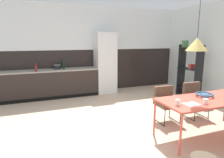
{
  "coord_description": "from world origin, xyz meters",
  "views": [
    {
      "loc": [
        -1.63,
        -3.21,
        1.78
      ],
      "look_at": [
        -0.13,
        0.79,
        0.91
      ],
      "focal_mm": 30.47,
      "sensor_mm": 36.0,
      "label": 1
    }
  ],
  "objects_px": {
    "refrigerator_column": "(105,63)",
    "pendant_lamp_over_table_near": "(197,44)",
    "mug_tall_blue": "(178,102)",
    "bottle_oil_tall": "(64,65)",
    "open_book": "(191,104)",
    "mug_white_ceramic": "(205,101)",
    "bottle_vinegar_dark": "(36,68)",
    "dining_table": "(209,101)",
    "open_shelf_unit": "(190,69)",
    "armchair_head_of_table": "(194,96)",
    "fruit_bowl": "(204,94)",
    "cooking_pot": "(57,67)",
    "armchair_facing_counter": "(166,99)"
  },
  "relations": [
    {
      "from": "mug_white_ceramic",
      "to": "mug_tall_blue",
      "type": "height_order",
      "value": "mug_tall_blue"
    },
    {
      "from": "armchair_head_of_table",
      "to": "pendant_lamp_over_table_near",
      "type": "distance_m",
      "value": 1.71
    },
    {
      "from": "refrigerator_column",
      "to": "bottle_oil_tall",
      "type": "bearing_deg",
      "value": 178.95
    },
    {
      "from": "fruit_bowl",
      "to": "bottle_oil_tall",
      "type": "height_order",
      "value": "bottle_oil_tall"
    },
    {
      "from": "open_book",
      "to": "open_shelf_unit",
      "type": "height_order",
      "value": "open_shelf_unit"
    },
    {
      "from": "armchair_head_of_table",
      "to": "fruit_bowl",
      "type": "relative_size",
      "value": 2.44
    },
    {
      "from": "open_book",
      "to": "mug_white_ceramic",
      "type": "bearing_deg",
      "value": -12.89
    },
    {
      "from": "armchair_head_of_table",
      "to": "bottle_oil_tall",
      "type": "distance_m",
      "value": 3.91
    },
    {
      "from": "dining_table",
      "to": "cooking_pot",
      "type": "height_order",
      "value": "cooking_pot"
    },
    {
      "from": "refrigerator_column",
      "to": "bottle_oil_tall",
      "type": "relative_size",
      "value": 7.81
    },
    {
      "from": "dining_table",
      "to": "open_book",
      "type": "xyz_separation_m",
      "value": [
        -0.55,
        -0.15,
        0.05
      ]
    },
    {
      "from": "armchair_head_of_table",
      "to": "open_shelf_unit",
      "type": "xyz_separation_m",
      "value": [
        1.03,
        1.32,
        0.39
      ]
    },
    {
      "from": "open_book",
      "to": "bottle_vinegar_dark",
      "type": "bearing_deg",
      "value": 124.63
    },
    {
      "from": "bottle_vinegar_dark",
      "to": "open_shelf_unit",
      "type": "bearing_deg",
      "value": -15.48
    },
    {
      "from": "armchair_facing_counter",
      "to": "mug_tall_blue",
      "type": "relative_size",
      "value": 6.49
    },
    {
      "from": "dining_table",
      "to": "mug_tall_blue",
      "type": "height_order",
      "value": "mug_tall_blue"
    },
    {
      "from": "mug_white_ceramic",
      "to": "cooking_pot",
      "type": "xyz_separation_m",
      "value": [
        -2.08,
        3.91,
        0.18
      ]
    },
    {
      "from": "mug_tall_blue",
      "to": "bottle_oil_tall",
      "type": "relative_size",
      "value": 0.46
    },
    {
      "from": "bottle_oil_tall",
      "to": "open_shelf_unit",
      "type": "height_order",
      "value": "open_shelf_unit"
    },
    {
      "from": "refrigerator_column",
      "to": "mug_white_ceramic",
      "type": "bearing_deg",
      "value": -82.75
    },
    {
      "from": "armchair_facing_counter",
      "to": "cooking_pot",
      "type": "height_order",
      "value": "cooking_pot"
    },
    {
      "from": "mug_tall_blue",
      "to": "bottle_oil_tall",
      "type": "distance_m",
      "value": 4.02
    },
    {
      "from": "mug_white_ceramic",
      "to": "open_shelf_unit",
      "type": "xyz_separation_m",
      "value": [
        1.82,
        2.36,
        0.12
      ]
    },
    {
      "from": "open_book",
      "to": "mug_white_ceramic",
      "type": "distance_m",
      "value": 0.25
    },
    {
      "from": "mug_white_ceramic",
      "to": "mug_tall_blue",
      "type": "xyz_separation_m",
      "value": [
        -0.49,
        0.1,
        0.0
      ]
    },
    {
      "from": "open_shelf_unit",
      "to": "armchair_facing_counter",
      "type": "bearing_deg",
      "value": -54.21
    },
    {
      "from": "armchair_head_of_table",
      "to": "mug_tall_blue",
      "type": "xyz_separation_m",
      "value": [
        -1.28,
        -0.94,
        0.28
      ]
    },
    {
      "from": "armchair_head_of_table",
      "to": "pendant_lamp_over_table_near",
      "type": "relative_size",
      "value": 0.63
    },
    {
      "from": "cooking_pot",
      "to": "bottle_vinegar_dark",
      "type": "distance_m",
      "value": 0.68
    },
    {
      "from": "armchair_facing_counter",
      "to": "bottle_oil_tall",
      "type": "height_order",
      "value": "bottle_oil_tall"
    },
    {
      "from": "bottle_oil_tall",
      "to": "open_shelf_unit",
      "type": "xyz_separation_m",
      "value": [
        3.69,
        -1.51,
        -0.11
      ]
    },
    {
      "from": "dining_table",
      "to": "mug_tall_blue",
      "type": "distance_m",
      "value": 0.81
    },
    {
      "from": "armchair_head_of_table",
      "to": "open_shelf_unit",
      "type": "distance_m",
      "value": 1.72
    },
    {
      "from": "refrigerator_column",
      "to": "armchair_head_of_table",
      "type": "distance_m",
      "value": 3.12
    },
    {
      "from": "mug_tall_blue",
      "to": "pendant_lamp_over_table_near",
      "type": "height_order",
      "value": "pendant_lamp_over_table_near"
    },
    {
      "from": "fruit_bowl",
      "to": "pendant_lamp_over_table_near",
      "type": "bearing_deg",
      "value": -164.49
    },
    {
      "from": "open_book",
      "to": "open_shelf_unit",
      "type": "bearing_deg",
      "value": 48.28
    },
    {
      "from": "pendant_lamp_over_table_near",
      "to": "fruit_bowl",
      "type": "bearing_deg",
      "value": 15.51
    },
    {
      "from": "fruit_bowl",
      "to": "open_book",
      "type": "relative_size",
      "value": 1.31
    },
    {
      "from": "bottle_vinegar_dark",
      "to": "pendant_lamp_over_table_near",
      "type": "bearing_deg",
      "value": -52.27
    },
    {
      "from": "refrigerator_column",
      "to": "pendant_lamp_over_table_near",
      "type": "xyz_separation_m",
      "value": [
        0.41,
        -3.62,
        0.7
      ]
    },
    {
      "from": "refrigerator_column",
      "to": "open_shelf_unit",
      "type": "bearing_deg",
      "value": -32.75
    },
    {
      "from": "refrigerator_column",
      "to": "cooking_pot",
      "type": "bearing_deg",
      "value": 177.61
    },
    {
      "from": "armchair_head_of_table",
      "to": "open_shelf_unit",
      "type": "bearing_deg",
      "value": -126.87
    },
    {
      "from": "cooking_pot",
      "to": "open_shelf_unit",
      "type": "relative_size",
      "value": 0.12
    },
    {
      "from": "open_shelf_unit",
      "to": "fruit_bowl",
      "type": "bearing_deg",
      "value": -36.23
    },
    {
      "from": "armchair_facing_counter",
      "to": "open_shelf_unit",
      "type": "xyz_separation_m",
      "value": [
        1.82,
        1.31,
        0.39
      ]
    },
    {
      "from": "open_book",
      "to": "mug_white_ceramic",
      "type": "xyz_separation_m",
      "value": [
        0.24,
        -0.05,
        0.04
      ]
    },
    {
      "from": "pendant_lamp_over_table_near",
      "to": "cooking_pot",
      "type": "bearing_deg",
      "value": 118.58
    },
    {
      "from": "fruit_bowl",
      "to": "open_shelf_unit",
      "type": "relative_size",
      "value": 0.18
    }
  ]
}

